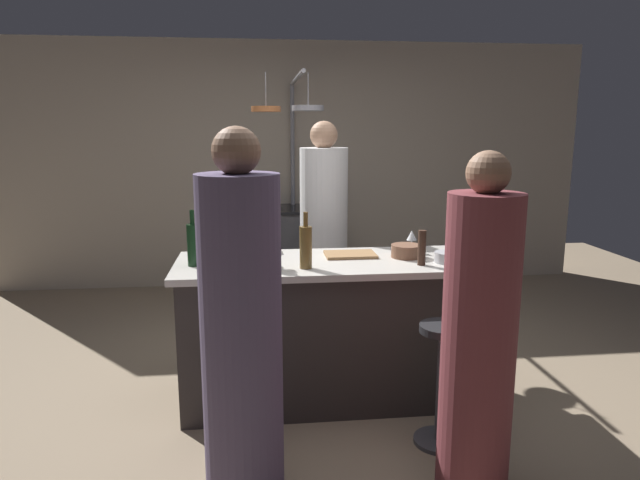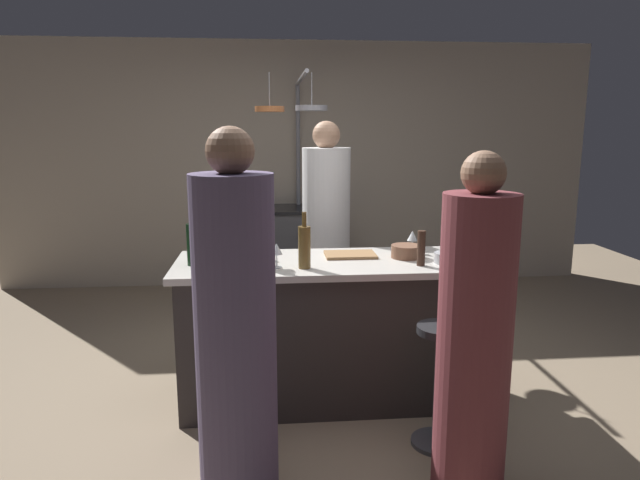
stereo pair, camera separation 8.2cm
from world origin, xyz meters
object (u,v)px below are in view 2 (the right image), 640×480
object	(u,v)px
wine_bottle_green	(257,245)
cutting_board	(350,255)
chef	(326,243)
wine_bottle_amber	(304,246)
guest_right	(474,342)
wine_bottle_red	(193,243)
guest_left	(236,336)
wine_bottle_dark	(248,242)
bar_stool_left	(230,389)
wine_glass_near_right_guest	(412,237)
pepper_mill	(421,248)
bar_stool_right	(439,380)
wine_glass_by_chef	(262,242)
mixing_bowl_steel	(447,258)
stove_range	(300,249)
wine_glass_near_left_guest	(277,250)
mixing_bowl_blue	(218,256)
mixing_bowl_wooden	(406,251)

from	to	relation	value
wine_bottle_green	cutting_board	bearing A→B (deg)	19.65
chef	wine_bottle_amber	xyz separation A→B (m)	(-0.24, -1.14, 0.22)
chef	guest_right	size ratio (longest dim) A/B	1.09
cutting_board	guest_right	bearing A→B (deg)	-70.01
wine_bottle_red	wine_bottle_green	xyz separation A→B (m)	(0.38, -0.05, -0.00)
guest_left	wine_bottle_green	size ratio (longest dim) A/B	5.29
wine_bottle_red	wine_bottle_dark	size ratio (longest dim) A/B	1.08
bar_stool_left	wine_glass_near_right_guest	world-z (taller)	wine_glass_near_right_guest
pepper_mill	cutting_board	bearing A→B (deg)	142.58
bar_stool_right	wine_glass_near_right_guest	distance (m)	1.01
bar_stool_right	wine_bottle_amber	distance (m)	1.05
wine_bottle_red	cutting_board	bearing A→B (deg)	9.13
wine_bottle_amber	wine_glass_near_right_guest	size ratio (longest dim) A/B	2.27
wine_bottle_green	wine_glass_by_chef	bearing A→B (deg)	82.51
chef	wine_glass_by_chef	world-z (taller)	chef
cutting_board	mixing_bowl_steel	size ratio (longest dim) A/B	2.03
cutting_board	wine_bottle_green	xyz separation A→B (m)	(-0.59, -0.21, 0.12)
bar_stool_right	guest_right	size ratio (longest dim) A/B	0.42
wine_bottle_amber	wine_glass_near_right_guest	world-z (taller)	wine_bottle_amber
chef	guest_left	distance (m)	2.03
wine_bottle_amber	wine_glass_near_right_guest	distance (m)	0.81
wine_bottle_red	stove_range	bearing A→B (deg)	72.76
stove_range	wine_glass_by_chef	world-z (taller)	wine_glass_by_chef
pepper_mill	wine_glass_near_right_guest	xyz separation A→B (m)	(0.04, 0.35, 0.00)
stove_range	chef	size ratio (longest dim) A/B	0.51
guest_left	wine_glass_near_left_guest	size ratio (longest dim) A/B	11.73
bar_stool_left	mixing_bowl_blue	world-z (taller)	mixing_bowl_blue
wine_bottle_red	mixing_bowl_blue	distance (m)	0.21
guest_left	wine_bottle_red	distance (m)	1.01
wine_glass_near_right_guest	wine_glass_by_chef	world-z (taller)	same
wine_glass_near_right_guest	pepper_mill	bearing A→B (deg)	-95.92
guest_left	mixing_bowl_blue	world-z (taller)	guest_left
bar_stool_left	wine_glass_near_right_guest	xyz separation A→B (m)	(1.15, 0.79, 0.63)
wine_glass_by_chef	bar_stool_left	bearing A→B (deg)	-103.47
mixing_bowl_blue	stove_range	bearing A→B (deg)	75.03
guest_right	wine_bottle_dark	bearing A→B (deg)	135.30
bar_stool_left	mixing_bowl_blue	size ratio (longest dim) A/B	4.85
chef	wine_bottle_dark	xyz separation A→B (m)	(-0.58, -0.94, 0.21)
stove_range	wine_glass_near_left_guest	bearing A→B (deg)	-96.16
bar_stool_left	mixing_bowl_steel	distance (m)	1.48
mixing_bowl_wooden	bar_stool_right	bearing A→B (deg)	-86.72
bar_stool_right	wine_bottle_amber	bearing A→B (deg)	147.51
wine_glass_by_chef	wine_glass_near_right_guest	bearing A→B (deg)	4.72
stove_range	bar_stool_right	distance (m)	3.12
cutting_board	bar_stool_right	bearing A→B (deg)	-62.42
wine_bottle_red	wine_glass_near_left_guest	world-z (taller)	wine_bottle_red
stove_range	cutting_board	bearing A→B (deg)	-85.35
pepper_mill	wine_glass_by_chef	bearing A→B (deg)	163.86
wine_bottle_dark	wine_glass_near_right_guest	size ratio (longest dim) A/B	2.12
chef	cutting_board	world-z (taller)	chef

